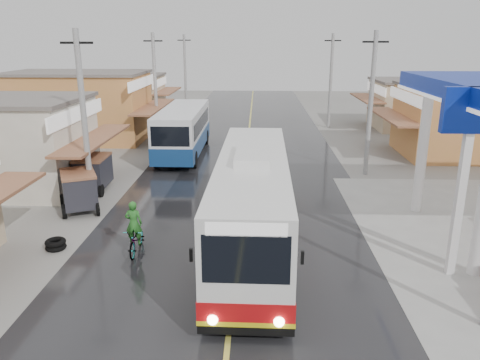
{
  "coord_description": "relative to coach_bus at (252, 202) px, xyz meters",
  "views": [
    {
      "loc": [
        0.71,
        -11.37,
        7.58
      ],
      "look_at": [
        0.01,
        7.2,
        1.93
      ],
      "focal_mm": 35.0,
      "sensor_mm": 36.0,
      "label": 1
    }
  ],
  "objects": [
    {
      "name": "second_bus",
      "position": [
        -4.81,
        14.41,
        -0.11
      ],
      "size": [
        2.6,
        9.5,
        3.15
      ],
      "rotation": [
        0.0,
        0.0,
        0.0
      ],
      "color": "silver",
      "rests_on": "road"
    },
    {
      "name": "tyre_stack",
      "position": [
        -7.34,
        -0.5,
        -1.62
      ],
      "size": [
        0.77,
        0.77,
        0.39
      ],
      "color": "black",
      "rests_on": "ground"
    },
    {
      "name": "coach_bus",
      "position": [
        0.0,
        0.0,
        0.0
      ],
      "size": [
        2.85,
        12.07,
        3.75
      ],
      "rotation": [
        0.0,
        0.0,
        -0.01
      ],
      "color": "silver",
      "rests_on": "road"
    },
    {
      "name": "utility_poles_right",
      "position": [
        6.45,
        10.12,
        -1.81
      ],
      "size": [
        1.6,
        36.0,
        8.0
      ],
      "primitive_type": null,
      "color": "gray",
      "rests_on": "ground"
    },
    {
      "name": "shopfronts_left",
      "position": [
        -13.55,
        13.12,
        -1.81
      ],
      "size": [
        11.0,
        44.0,
        5.2
      ],
      "primitive_type": null,
      "color": "tan",
      "rests_on": "ground"
    },
    {
      "name": "ground",
      "position": [
        -0.55,
        -4.88,
        -1.81
      ],
      "size": [
        120.0,
        120.0,
        0.0
      ],
      "primitive_type": "plane",
      "color": "slate",
      "rests_on": "ground"
    },
    {
      "name": "tricycle_far",
      "position": [
        -8.25,
        6.49,
        -0.77
      ],
      "size": [
        1.6,
        2.39,
        1.83
      ],
      "rotation": [
        0.0,
        0.0,
        0.01
      ],
      "color": "#26262D",
      "rests_on": "ground"
    },
    {
      "name": "road",
      "position": [
        -0.55,
        10.12,
        -1.8
      ],
      "size": [
        12.0,
        90.0,
        0.02
      ],
      "primitive_type": "cube",
      "color": "black",
      "rests_on": "ground"
    },
    {
      "name": "tricycle_near",
      "position": [
        -7.91,
        3.58,
        -0.77
      ],
      "size": [
        2.41,
        2.64,
        1.83
      ],
      "rotation": [
        0.0,
        0.0,
        0.43
      ],
      "color": "#26262D",
      "rests_on": "ground"
    },
    {
      "name": "utility_poles_left",
      "position": [
        -7.55,
        11.12,
        -1.81
      ],
      "size": [
        1.6,
        50.0,
        8.0
      ],
      "primitive_type": null,
      "color": "gray",
      "rests_on": "ground"
    },
    {
      "name": "cyclist",
      "position": [
        -4.25,
        -0.65,
        -1.14
      ],
      "size": [
        0.7,
        1.92,
        2.05
      ],
      "rotation": [
        0.0,
        0.0,
        0.02
      ],
      "color": "black",
      "rests_on": "ground"
    },
    {
      "name": "centre_line",
      "position": [
        -0.55,
        10.12,
        -1.79
      ],
      "size": [
        0.15,
        90.0,
        0.01
      ],
      "primitive_type": "cube",
      "color": "#D8CC4C",
      "rests_on": "road"
    }
  ]
}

